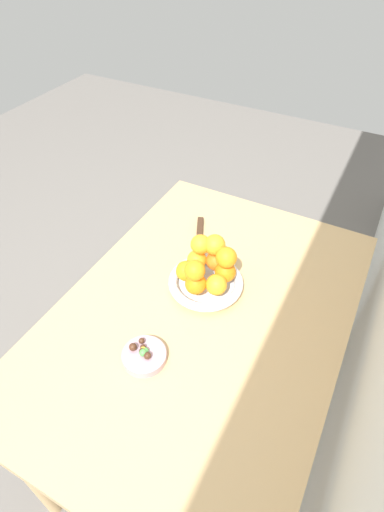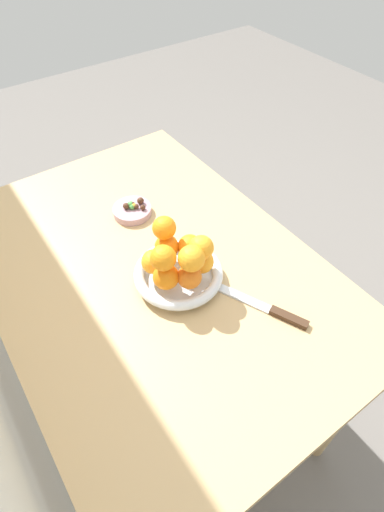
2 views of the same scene
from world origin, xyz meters
name	(u,v)px [view 1 (image 1 of 2)]	position (x,y,z in m)	size (l,w,h in m)	color
ground_plane	(199,426)	(0.00, 0.00, 0.00)	(6.00, 6.00, 0.00)	slate
dining_table	(202,330)	(0.00, 0.00, 0.65)	(1.10, 0.76, 0.74)	tan
fruit_bowl	(206,283)	(-0.08, -0.03, 0.76)	(0.22, 0.22, 0.04)	silver
candy_dish	(144,356)	(0.20, -0.06, 0.75)	(0.11, 0.11, 0.02)	#B28C99
orange_0	(215,261)	(-0.13, -0.03, 0.81)	(0.06, 0.06, 0.06)	orange
orange_1	(197,260)	(-0.11, -0.08, 0.81)	(0.06, 0.06, 0.06)	orange
orange_2	(186,271)	(-0.06, -0.08, 0.81)	(0.06, 0.06, 0.06)	orange
orange_3	(196,284)	(-0.02, -0.04, 0.81)	(0.06, 0.06, 0.06)	orange
orange_4	(216,285)	(-0.05, 0.02, 0.81)	(0.06, 0.06, 0.06)	orange
orange_5	(225,272)	(-0.10, 0.02, 0.81)	(0.06, 0.06, 0.06)	orange
orange_6	(195,270)	(-0.02, -0.04, 0.87)	(0.06, 0.06, 0.06)	orange
orange_7	(215,245)	(-0.13, -0.03, 0.87)	(0.06, 0.06, 0.06)	orange
orange_8	(226,257)	(-0.10, 0.02, 0.87)	(0.06, 0.06, 0.06)	orange
orange_9	(201,244)	(-0.12, -0.07, 0.87)	(0.06, 0.06, 0.06)	orange
candy_ball_0	(143,350)	(0.20, -0.06, 0.77)	(0.02, 0.02, 0.02)	gold
candy_ball_1	(143,347)	(0.19, -0.07, 0.77)	(0.01, 0.01, 0.01)	#472819
candy_ball_2	(133,347)	(0.21, -0.09, 0.77)	(0.02, 0.02, 0.02)	#472819
candy_ball_3	(147,356)	(0.21, -0.05, 0.77)	(0.02, 0.02, 0.02)	#472819
candy_ball_4	(143,351)	(0.20, -0.06, 0.77)	(0.02, 0.02, 0.02)	#472819
candy_ball_5	(143,353)	(0.21, -0.06, 0.77)	(0.02, 0.02, 0.02)	#4C9947
candy_ball_6	(145,351)	(0.20, -0.06, 0.77)	(0.02, 0.02, 0.02)	#4C9947
candy_ball_7	(142,341)	(0.18, -0.08, 0.77)	(0.02, 0.02, 0.02)	#472819
knife	(199,239)	(-0.26, -0.15, 0.75)	(0.25, 0.13, 0.01)	#3F2819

